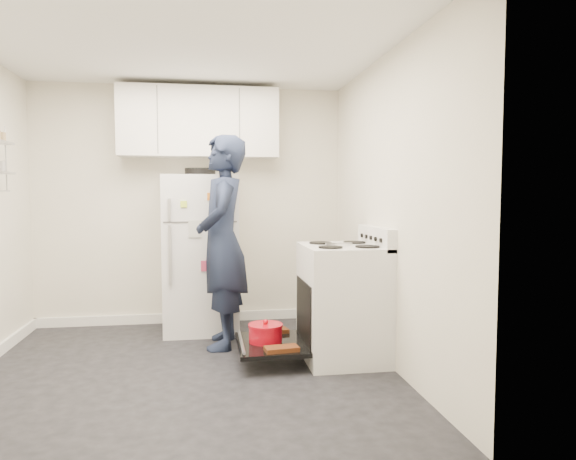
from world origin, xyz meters
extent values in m
cube|color=black|center=(0.00, 0.00, 0.00)|extent=(3.20, 3.20, 0.01)
cube|color=white|center=(0.00, 0.00, 2.50)|extent=(3.20, 3.20, 0.01)
cube|color=beige|center=(0.00, 1.60, 1.25)|extent=(3.20, 0.01, 2.50)
cube|color=beige|center=(0.00, -1.60, 1.25)|extent=(3.20, 0.01, 2.50)
cube|color=beige|center=(1.60, 0.00, 1.25)|extent=(0.01, 3.20, 2.50)
cube|color=white|center=(0.00, 1.59, 0.05)|extent=(3.20, 0.03, 0.10)
cube|color=silver|center=(1.28, 0.15, 0.46)|extent=(0.65, 0.76, 0.92)
cube|color=black|center=(1.21, 0.15, 0.40)|extent=(0.53, 0.60, 0.52)
cube|color=orange|center=(1.48, 0.15, 0.40)|extent=(0.02, 0.56, 0.46)
cylinder|color=black|center=(1.26, 0.15, 0.22)|extent=(0.34, 0.34, 0.02)
cube|color=silver|center=(1.56, 0.15, 1.01)|extent=(0.08, 0.76, 0.18)
cube|color=silver|center=(1.28, 0.15, 0.94)|extent=(0.65, 0.76, 0.03)
cube|color=#B2B2B7|center=(1.23, 0.10, 0.97)|extent=(0.22, 0.03, 0.01)
cube|color=black|center=(0.68, 0.15, 0.14)|extent=(0.55, 0.70, 0.03)
cylinder|color=#B2B2B7|center=(0.43, 0.15, 0.18)|extent=(0.02, 0.66, 0.02)
cylinder|color=#AB0815|center=(0.63, 0.17, 0.23)|extent=(0.27, 0.27, 0.13)
cylinder|color=#AB0815|center=(0.63, 0.17, 0.30)|extent=(0.28, 0.28, 0.02)
sphere|color=#AB0815|center=(0.63, 0.17, 0.33)|extent=(0.04, 0.04, 0.04)
cube|color=maroon|center=(0.73, -0.10, 0.18)|extent=(0.27, 0.16, 0.04)
cube|color=maroon|center=(0.73, 0.42, 0.18)|extent=(0.28, 0.18, 0.04)
cube|color=silver|center=(0.11, 1.25, 0.78)|extent=(0.72, 0.70, 1.56)
cube|color=#4C4C4C|center=(0.11, 0.90, 1.11)|extent=(0.68, 0.01, 0.01)
cube|color=#B2B2B7|center=(-0.17, 0.88, 1.23)|extent=(0.03, 0.03, 0.20)
cube|color=#B2B2B7|center=(-0.17, 0.88, 0.81)|extent=(0.03, 0.03, 0.55)
cylinder|color=black|center=(0.11, 1.25, 1.59)|extent=(0.30, 0.30, 0.07)
cube|color=orange|center=(0.21, 0.89, 1.35)|extent=(0.07, 0.01, 0.07)
cube|color=green|center=(0.29, 0.89, 0.90)|extent=(0.09, 0.01, 0.12)
cube|color=#CC3A5D|center=(0.16, 0.89, 0.70)|extent=(0.10, 0.01, 0.10)
cube|color=#D2F439|center=(-0.04, 0.89, 1.28)|extent=(0.06, 0.01, 0.06)
cube|color=beige|center=(0.06, 0.89, 1.05)|extent=(0.12, 0.01, 0.16)
cube|color=silver|center=(0.10, 1.43, 2.10)|extent=(1.60, 0.33, 0.70)
imported|color=#182036|center=(0.30, 0.66, 0.95)|extent=(0.50, 0.72, 1.90)
camera|label=1|loc=(0.16, -3.94, 1.37)|focal=32.00mm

